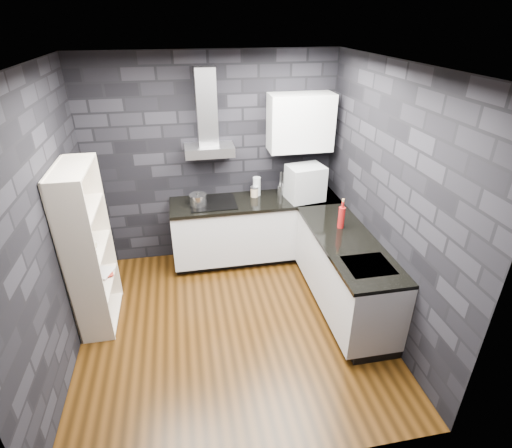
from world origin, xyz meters
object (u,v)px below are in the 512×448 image
object	(u,v)px
red_bottle	(341,218)
bookshelf	(89,249)
pot	(198,200)
utensil_crock	(281,190)
storage_jar	(254,192)
fruit_bowl	(87,249)
glass_vase	(257,186)
appliance_garage	(305,183)

from	to	relation	value
red_bottle	bookshelf	distance (m)	2.74
pot	utensil_crock	bearing A→B (deg)	7.22
storage_jar	utensil_crock	size ratio (longest dim) A/B	0.94
storage_jar	fruit_bowl	bearing A→B (deg)	-151.17
pot	utensil_crock	world-z (taller)	pot
red_bottle	fruit_bowl	size ratio (longest dim) A/B	1.09
glass_vase	red_bottle	distance (m)	1.32
pot	storage_jar	bearing A→B (deg)	10.67
bookshelf	glass_vase	bearing A→B (deg)	29.88
storage_jar	red_bottle	world-z (taller)	red_bottle
fruit_bowl	bookshelf	bearing A→B (deg)	90.00
appliance_garage	red_bottle	bearing A→B (deg)	-87.11
bookshelf	utensil_crock	bearing A→B (deg)	25.58
pot	storage_jar	world-z (taller)	pot
utensil_crock	storage_jar	bearing A→B (deg)	180.00
glass_vase	utensil_crock	bearing A→B (deg)	-7.26
utensil_crock	appliance_garage	distance (m)	0.37
pot	glass_vase	world-z (taller)	glass_vase
storage_jar	fruit_bowl	world-z (taller)	storage_jar
red_bottle	fruit_bowl	xyz separation A→B (m)	(-2.73, -0.03, -0.09)
storage_jar	bookshelf	distance (m)	2.17
storage_jar	appliance_garage	xyz separation A→B (m)	(0.63, -0.20, 0.16)
glass_vase	appliance_garage	distance (m)	0.64
utensil_crock	pot	bearing A→B (deg)	-172.78
storage_jar	red_bottle	size ratio (longest dim) A/B	0.49
pot	appliance_garage	world-z (taller)	appliance_garage
utensil_crock	appliance_garage	bearing A→B (deg)	-36.89
pot	fruit_bowl	world-z (taller)	pot
glass_vase	red_bottle	xyz separation A→B (m)	(0.76, -1.07, 0.00)
bookshelf	fruit_bowl	bearing A→B (deg)	-87.97
storage_jar	appliance_garage	size ratio (longest dim) A/B	0.27
bookshelf	appliance_garage	bearing A→B (deg)	19.40
bookshelf	pot	bearing A→B (deg)	38.02
glass_vase	utensil_crock	world-z (taller)	glass_vase
storage_jar	pot	bearing A→B (deg)	-169.33
storage_jar	red_bottle	bearing A→B (deg)	-52.10
glass_vase	utensil_crock	size ratio (longest dim) A/B	1.91
glass_vase	utensil_crock	distance (m)	0.33
bookshelf	fruit_bowl	distance (m)	0.07
utensil_crock	bookshelf	world-z (taller)	bookshelf
red_bottle	glass_vase	bearing A→B (deg)	125.44
pot	utensil_crock	xyz separation A→B (m)	(1.11, 0.14, -0.01)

